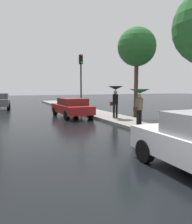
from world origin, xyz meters
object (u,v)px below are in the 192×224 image
at_px(car_grey_mid_road, 0,101).
at_px(pedestrian_with_umbrella_far, 115,93).
at_px(pedestrian_with_umbrella_near, 139,97).
at_px(street_tree_mid, 137,48).
at_px(car_red_near_kerb, 72,107).
at_px(traffic_light, 81,73).

distance_m(car_grey_mid_road, pedestrian_with_umbrella_far, 12.96).
distance_m(pedestrian_with_umbrella_near, street_tree_mid, 4.87).
xyz_separation_m(car_red_near_kerb, street_tree_mid, (3.88, -2.17, 4.02)).
xyz_separation_m(car_red_near_kerb, pedestrian_with_umbrella_near, (1.93, -5.37, 0.90)).
height_order(car_grey_mid_road, street_tree_mid, street_tree_mid).
height_order(car_grey_mid_road, pedestrian_with_umbrella_far, pedestrian_with_umbrella_far).
bearing_deg(car_red_near_kerb, pedestrian_with_umbrella_near, -71.82).
distance_m(car_red_near_kerb, pedestrian_with_umbrella_near, 5.77).
distance_m(car_red_near_kerb, street_tree_mid, 5.99).
xyz_separation_m(car_grey_mid_road, traffic_light, (6.10, -6.30, 2.50)).
distance_m(pedestrian_with_umbrella_far, traffic_light, 5.06).
relative_size(pedestrian_with_umbrella_near, pedestrian_with_umbrella_far, 0.91).
distance_m(car_red_near_kerb, car_grey_mid_road, 9.72).
relative_size(pedestrian_with_umbrella_far, street_tree_mid, 0.33).
distance_m(car_red_near_kerb, traffic_light, 3.78).
height_order(pedestrian_with_umbrella_far, traffic_light, traffic_light).
relative_size(car_red_near_kerb, traffic_light, 0.93).
height_order(pedestrian_with_umbrella_near, pedestrian_with_umbrella_far, pedestrian_with_umbrella_far).
distance_m(car_grey_mid_road, street_tree_mid, 14.22).
bearing_deg(car_grey_mid_road, pedestrian_with_umbrella_far, 125.54).
bearing_deg(car_red_near_kerb, street_tree_mid, -30.82).
distance_m(car_red_near_kerb, pedestrian_with_umbrella_far, 3.41).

